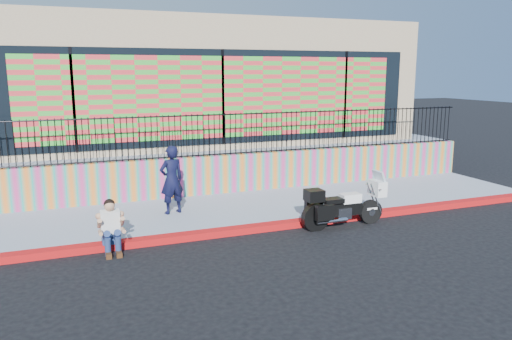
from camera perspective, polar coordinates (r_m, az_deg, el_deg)
name	(u,v)px	position (r m, az deg, el deg)	size (l,w,h in m)	color
ground	(278,229)	(11.74, 2.48, -6.71)	(90.00, 90.00, 0.00)	black
red_curb	(278,226)	(11.72, 2.48, -6.36)	(16.00, 0.30, 0.15)	#AC0C11
sidewalk	(252,208)	(13.18, -0.41, -4.34)	(16.00, 3.00, 0.15)	gray
mural_wall	(233,173)	(14.50, -2.66, -0.37)	(16.00, 0.20, 1.10)	#D83881
metal_fence	(232,134)	(14.31, -2.70, 4.14)	(15.80, 0.04, 1.20)	black
elevated_platform	(190,150)	(19.34, -7.50, 2.25)	(16.00, 10.00, 1.25)	gray
storefront_building	(190,81)	(18.90, -7.54, 10.03)	(14.00, 8.06, 4.00)	tan
police_motorcycle	(342,205)	(11.88, 9.85, -3.93)	(2.08, 0.69, 1.29)	black
police_officer	(172,180)	(12.41, -9.62, -1.10)	(0.62, 0.41, 1.69)	black
seated_man	(111,231)	(10.51, -16.20, -6.75)	(0.54, 0.71, 1.06)	navy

